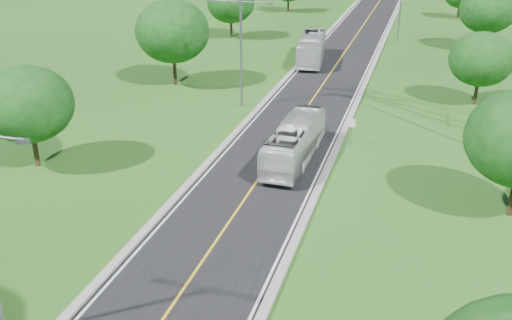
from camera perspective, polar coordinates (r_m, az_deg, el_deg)
The scene contains 13 objects.
ground at distance 66.48m, azimuth 7.62°, elevation 8.80°, with size 260.00×260.00×0.00m, color #1C4914.
road at distance 72.23m, azimuth 8.44°, elevation 9.99°, with size 8.00×150.00×0.06m, color black.
curb_left at distance 72.92m, azimuth 5.09°, elevation 10.35°, with size 0.50×150.00×0.22m, color gray.
curb_right at distance 71.75m, azimuth 11.84°, elevation 9.71°, with size 0.50×150.00×0.22m, color gray.
speed_limit_sign at distance 44.51m, azimuth 9.53°, elevation 3.21°, with size 0.55×0.09×2.40m.
streetlight_mid_left at distance 52.24m, azimuth -1.51°, elevation 11.58°, with size 5.90×0.25×10.00m.
tree_lb at distance 42.66m, azimuth -21.86°, elevation 5.21°, with size 6.30×6.30×7.33m.
tree_lc at distance 60.13m, azimuth -8.36°, elevation 12.62°, with size 7.56×7.56×8.79m.
tree_ld at distance 82.93m, azimuth -2.54°, elevation 15.47°, with size 6.72×6.72×7.82m.
tree_rc at distance 57.14m, azimuth 21.62°, elevation 9.35°, with size 5.88×5.88×6.84m.
tree_rd at distance 80.66m, azimuth 22.20°, elevation 13.78°, with size 7.14×7.14×8.30m.
bus_outbound at distance 41.56m, azimuth 3.89°, elevation 1.84°, with size 2.43×10.39×2.90m, color silver.
bus_inbound at distance 70.08m, azimuth 5.58°, elevation 11.09°, with size 2.71×11.57×3.22m, color silver.
Camera 1 is at (9.97, -3.48, 17.08)m, focal length 40.00 mm.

